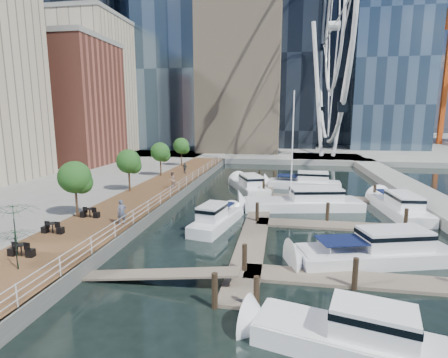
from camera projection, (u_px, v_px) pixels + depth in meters
name	position (u px, v px, depth m)	size (l,w,h in m)	color
ground	(202.00, 257.00, 23.03)	(520.00, 520.00, 0.00)	black
boardwalk	(154.00, 194.00, 38.96)	(6.00, 60.00, 1.00)	brown
seawall	(180.00, 195.00, 38.47)	(0.25, 60.00, 1.00)	#595954
land_far	(268.00, 141.00, 121.89)	(200.00, 114.00, 1.00)	gray
breakwater	(417.00, 194.00, 39.07)	(4.00, 60.00, 1.00)	gray
pier	(327.00, 159.00, 71.10)	(14.00, 12.00, 1.00)	gray
railing	(179.00, 186.00, 38.30)	(0.10, 60.00, 1.05)	white
floating_docks	(314.00, 214.00, 31.32)	(16.00, 34.00, 2.60)	#6D6051
midrise_condos	(23.00, 87.00, 52.12)	(19.00, 67.00, 28.00)	#BCAD8E
ferris_wheel	(334.00, 26.00, 66.53)	(5.80, 45.60, 47.80)	white
street_trees	(128.00, 161.00, 37.70)	(2.60, 42.60, 4.60)	#3F2B1C
cafe_tables	(38.00, 238.00, 22.54)	(2.50, 13.70, 0.74)	black
yacht_foreground	(374.00, 262.00, 22.16)	(2.93, 10.92, 2.15)	white
pedestrian_near	(122.00, 212.00, 26.42)	(0.70, 0.46, 1.92)	#50576B
pedestrian_mid	(172.00, 180.00, 39.57)	(0.95, 0.74, 1.96)	gray
pedestrian_far	(185.00, 168.00, 49.82)	(0.92, 0.38, 1.58)	#363E43
moored_yachts	(302.00, 209.00, 34.73)	(20.00, 36.46, 11.50)	white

